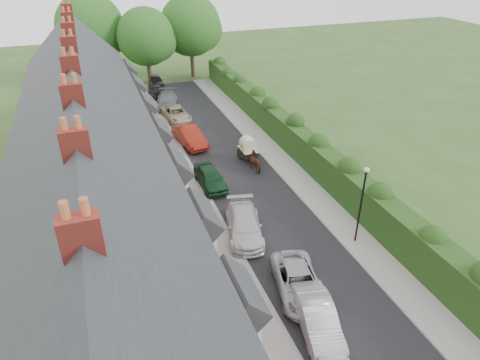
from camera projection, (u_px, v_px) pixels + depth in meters
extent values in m
plane|color=#2D4C1E|center=(341.00, 301.00, 21.86)|extent=(140.00, 140.00, 0.00)
cube|color=black|center=(254.00, 196.00, 30.70)|extent=(6.00, 58.00, 0.02)
cube|color=gray|center=(305.00, 186.00, 31.88)|extent=(2.20, 58.00, 0.12)
cube|color=gray|center=(202.00, 206.00, 29.54)|extent=(1.70, 58.00, 0.12)
cube|color=gray|center=(292.00, 188.00, 31.57)|extent=(0.18, 58.00, 0.13)
cube|color=gray|center=(213.00, 203.00, 29.77)|extent=(0.18, 58.00, 0.13)
cube|color=#193711|center=(328.00, 168.00, 31.82)|extent=(1.50, 58.00, 2.50)
cube|color=#9C4127|center=(95.00, 190.00, 25.17)|extent=(8.00, 40.00, 6.50)
cube|color=#24262B|center=(85.00, 140.00, 23.56)|extent=(8.00, 40.20, 8.00)
cube|color=silver|center=(240.00, 353.00, 16.08)|extent=(0.70, 2.40, 5.20)
cube|color=black|center=(249.00, 328.00, 15.59)|extent=(0.06, 1.80, 1.60)
cube|color=#24262B|center=(235.00, 296.00, 14.55)|extent=(1.70, 2.60, 1.70)
cube|color=#3F2D2D|center=(216.00, 341.00, 18.47)|extent=(0.08, 0.90, 2.10)
cube|color=silver|center=(215.00, 284.00, 16.73)|extent=(0.12, 1.20, 1.60)
cube|color=silver|center=(204.00, 269.00, 20.16)|extent=(0.70, 2.40, 5.20)
cube|color=black|center=(212.00, 286.00, 20.87)|extent=(0.06, 1.80, 1.60)
cube|color=black|center=(210.00, 247.00, 19.68)|extent=(0.06, 1.80, 1.60)
cube|color=#24262B|center=(198.00, 217.00, 18.63)|extent=(1.70, 2.60, 1.70)
cube|color=#3F2D2D|center=(189.00, 267.00, 22.56)|extent=(0.08, 0.90, 2.10)
cube|color=silver|center=(185.00, 216.00, 20.82)|extent=(0.12, 1.20, 1.60)
cube|color=silver|center=(180.00, 213.00, 24.25)|extent=(0.70, 2.40, 5.20)
cube|color=black|center=(188.00, 229.00, 24.95)|extent=(0.06, 1.80, 1.60)
cube|color=black|center=(185.00, 194.00, 23.76)|extent=(0.06, 1.80, 1.60)
cube|color=#24262B|center=(173.00, 167.00, 22.72)|extent=(1.70, 2.60, 1.70)
cube|color=#3F2D2D|center=(169.00, 217.00, 26.64)|extent=(0.08, 0.90, 2.10)
cube|color=silver|center=(165.00, 170.00, 24.90)|extent=(0.12, 1.20, 1.60)
cube|color=silver|center=(163.00, 173.00, 28.33)|extent=(0.70, 2.40, 5.20)
cube|color=black|center=(170.00, 188.00, 29.04)|extent=(0.06, 1.80, 1.60)
cube|color=black|center=(167.00, 156.00, 27.85)|extent=(0.06, 1.80, 1.60)
cube|color=#24262B|center=(156.00, 132.00, 26.80)|extent=(1.70, 2.60, 1.70)
cube|color=#3F2D2D|center=(155.00, 179.00, 30.72)|extent=(0.08, 0.90, 2.10)
cube|color=silver|center=(151.00, 137.00, 28.99)|extent=(0.12, 1.20, 1.60)
cube|color=silver|center=(150.00, 143.00, 32.42)|extent=(0.70, 2.40, 5.20)
cube|color=black|center=(157.00, 157.00, 33.12)|extent=(0.06, 1.80, 1.60)
cube|color=black|center=(154.00, 128.00, 31.93)|extent=(0.06, 1.80, 1.60)
cube|color=#24262B|center=(144.00, 106.00, 30.89)|extent=(1.70, 2.60, 1.70)
cube|color=#3F2D2D|center=(144.00, 151.00, 34.81)|extent=(0.08, 0.90, 2.10)
cube|color=silver|center=(140.00, 112.00, 33.07)|extent=(0.12, 1.20, 1.60)
cube|color=silver|center=(141.00, 120.00, 36.50)|extent=(0.70, 2.40, 5.20)
cube|color=black|center=(146.00, 132.00, 37.21)|extent=(0.06, 1.80, 1.60)
cube|color=black|center=(143.00, 106.00, 36.02)|extent=(0.06, 1.80, 1.60)
cube|color=#24262B|center=(134.00, 86.00, 34.97)|extent=(1.70, 2.60, 1.70)
cube|color=#3F2D2D|center=(136.00, 128.00, 38.89)|extent=(0.08, 0.90, 2.10)
cube|color=silver|center=(131.00, 93.00, 37.15)|extent=(0.12, 1.20, 1.60)
cube|color=silver|center=(133.00, 102.00, 40.59)|extent=(0.70, 2.40, 5.20)
cube|color=black|center=(138.00, 113.00, 41.29)|extent=(0.06, 1.80, 1.60)
cube|color=black|center=(135.00, 89.00, 40.10)|extent=(0.06, 1.80, 1.60)
cube|color=#24262B|center=(127.00, 70.00, 39.06)|extent=(1.70, 2.60, 1.70)
cube|color=#3F2D2D|center=(129.00, 110.00, 42.98)|extent=(0.08, 0.90, 2.10)
cube|color=silver|center=(124.00, 78.00, 41.24)|extent=(0.12, 1.20, 1.60)
cube|color=maroon|center=(83.00, 246.00, 9.43)|extent=(0.90, 0.50, 1.60)
cylinder|color=#A75832|center=(65.00, 212.00, 8.90)|extent=(0.20, 0.20, 0.50)
cylinder|color=#A75832|center=(85.00, 208.00, 9.02)|extent=(0.20, 0.20, 0.50)
cube|color=maroon|center=(77.00, 152.00, 13.51)|extent=(0.90, 0.50, 1.60)
cylinder|color=#A75832|center=(64.00, 125.00, 12.98)|extent=(0.20, 0.20, 0.50)
cylinder|color=#A75832|center=(78.00, 124.00, 13.10)|extent=(0.20, 0.20, 0.50)
cube|color=maroon|center=(74.00, 102.00, 17.60)|extent=(0.90, 0.50, 1.60)
cylinder|color=#A75832|center=(64.00, 80.00, 17.07)|extent=(0.20, 0.20, 0.50)
cylinder|color=#A75832|center=(74.00, 79.00, 17.18)|extent=(0.20, 0.20, 0.50)
cube|color=maroon|center=(72.00, 71.00, 21.68)|extent=(0.90, 0.50, 1.60)
cylinder|color=#A75832|center=(64.00, 52.00, 21.15)|extent=(0.20, 0.20, 0.50)
cylinder|color=#A75832|center=(72.00, 52.00, 21.27)|extent=(0.20, 0.20, 0.50)
cube|color=maroon|center=(70.00, 50.00, 25.77)|extent=(0.90, 0.50, 1.60)
cylinder|color=#A75832|center=(63.00, 34.00, 25.24)|extent=(0.20, 0.20, 0.50)
cylinder|color=#A75832|center=(71.00, 33.00, 25.35)|extent=(0.20, 0.20, 0.50)
cube|color=maroon|center=(69.00, 34.00, 29.85)|extent=(0.90, 0.50, 1.60)
cylinder|color=#A75832|center=(63.00, 20.00, 29.32)|extent=(0.20, 0.20, 0.50)
cylinder|color=#A75832|center=(69.00, 20.00, 29.44)|extent=(0.20, 0.20, 0.50)
cube|color=maroon|center=(68.00, 23.00, 33.93)|extent=(0.90, 0.50, 1.60)
cylinder|color=#A75832|center=(63.00, 10.00, 33.40)|extent=(0.20, 0.20, 0.50)
cylinder|color=#A75832|center=(69.00, 10.00, 33.52)|extent=(0.20, 0.20, 0.50)
cube|color=maroon|center=(68.00, 13.00, 38.02)|extent=(0.90, 0.50, 1.60)
cylinder|color=#A75832|center=(63.00, 2.00, 37.49)|extent=(0.20, 0.20, 0.50)
cylinder|color=#A75832|center=(68.00, 2.00, 37.61)|extent=(0.20, 0.20, 0.50)
cube|color=maroon|center=(227.00, 287.00, 22.10)|extent=(0.30, 4.70, 0.90)
cube|color=maroon|center=(201.00, 233.00, 26.19)|extent=(0.30, 4.70, 0.90)
cube|color=maroon|center=(182.00, 193.00, 30.27)|extent=(0.30, 4.70, 0.90)
cube|color=maroon|center=(168.00, 162.00, 34.36)|extent=(0.30, 4.70, 0.90)
cube|color=maroon|center=(157.00, 138.00, 38.44)|extent=(0.30, 4.70, 0.90)
cube|color=maroon|center=(148.00, 119.00, 42.53)|extent=(0.30, 4.70, 0.90)
cube|color=maroon|center=(243.00, 322.00, 20.01)|extent=(0.35, 0.35, 1.10)
cube|color=maroon|center=(213.00, 256.00, 24.10)|extent=(0.35, 0.35, 1.10)
cube|color=maroon|center=(191.00, 210.00, 28.18)|extent=(0.35, 0.35, 1.10)
cube|color=maroon|center=(175.00, 175.00, 32.26)|extent=(0.35, 0.35, 1.10)
cube|color=maroon|center=(162.00, 149.00, 36.35)|extent=(0.35, 0.35, 1.10)
cube|color=maroon|center=(152.00, 127.00, 40.43)|extent=(0.35, 0.35, 1.10)
cube|color=maroon|center=(144.00, 110.00, 44.52)|extent=(0.35, 0.35, 1.10)
cylinder|color=black|center=(360.00, 209.00, 24.94)|extent=(0.12, 0.12, 4.80)
cylinder|color=black|center=(366.00, 172.00, 23.73)|extent=(0.20, 0.20, 0.10)
sphere|color=silver|center=(367.00, 170.00, 23.66)|extent=(0.32, 0.32, 0.32)
cylinder|color=#332316|center=(149.00, 66.00, 52.48)|extent=(0.50, 0.50, 4.75)
sphere|color=#194918|center=(146.00, 37.00, 50.73)|extent=(6.80, 6.80, 6.80)
sphere|color=#194918|center=(157.00, 41.00, 51.71)|extent=(4.76, 4.76, 4.76)
cylinder|color=#332316|center=(192.00, 57.00, 55.76)|extent=(0.50, 0.50, 5.25)
sphere|color=#194918|center=(190.00, 25.00, 53.83)|extent=(7.60, 7.60, 7.60)
sphere|color=#194918|center=(202.00, 30.00, 54.89)|extent=(5.32, 5.32, 5.32)
cylinder|color=#332316|center=(96.00, 62.00, 52.97)|extent=(0.50, 0.50, 5.50)
sphere|color=#194918|center=(90.00, 27.00, 50.95)|extent=(8.00, 8.00, 8.00)
sphere|color=#194918|center=(105.00, 33.00, 52.05)|extent=(5.60, 5.60, 5.60)
imported|color=#ACABB0|center=(318.00, 318.00, 19.95)|extent=(2.42, 4.66, 1.46)
imported|color=#A6A8AD|center=(298.00, 282.00, 22.15)|extent=(3.14, 5.13, 1.33)
imported|color=beige|center=(244.00, 225.00, 26.42)|extent=(3.18, 5.39, 1.47)
imported|color=#103519|center=(210.00, 178.00, 31.60)|extent=(1.80, 4.30, 1.46)
imported|color=maroon|center=(189.00, 136.00, 37.99)|extent=(2.46, 5.05, 1.59)
imported|color=tan|center=(176.00, 114.00, 43.19)|extent=(2.58, 4.84, 1.29)
imported|color=slate|center=(167.00, 101.00, 46.36)|extent=(3.11, 5.49, 1.50)
imported|color=black|center=(157.00, 91.00, 49.47)|extent=(1.86, 3.88, 1.28)
imported|color=#47251A|center=(256.00, 162.00, 33.76)|extent=(1.07, 1.87, 1.49)
cube|color=black|center=(248.00, 152.00, 35.28)|extent=(1.12, 1.87, 0.47)
cylinder|color=#BAB290|center=(248.00, 144.00, 34.96)|extent=(1.21, 1.17, 1.21)
cube|color=#BAB290|center=(248.00, 149.00, 35.17)|extent=(1.23, 1.91, 0.04)
cylinder|color=black|center=(239.00, 154.00, 35.75)|extent=(0.07, 0.84, 0.84)
cylinder|color=black|center=(252.00, 152.00, 36.10)|extent=(0.07, 0.84, 0.84)
cylinder|color=black|center=(249.00, 157.00, 34.32)|extent=(0.06, 1.68, 0.06)
cylinder|color=black|center=(256.00, 156.00, 34.52)|extent=(0.06, 1.68, 0.06)
imported|color=black|center=(156.00, 81.00, 52.96)|extent=(1.74, 4.07, 1.37)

